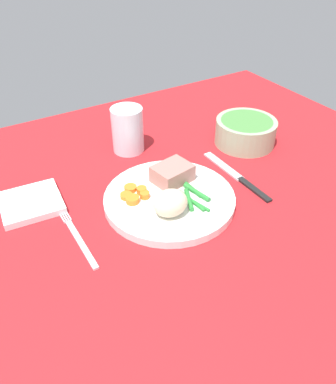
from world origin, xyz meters
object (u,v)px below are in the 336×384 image
dinner_plate (168,200)px  fork (78,237)px  salad_bowl (246,131)px  meat_portion (172,174)px  napkin (31,203)px  knife (237,177)px  water_glass (128,132)px

dinner_plate → fork: size_ratio=1.50×
fork → salad_bowl: bearing=15.9°
meat_portion → napkin: 27.43cm
meat_portion → salad_bowl: (23.93, 6.20, 0.01)cm
fork → dinner_plate: bearing=3.9°
knife → salad_bowl: 15.15cm
dinner_plate → fork: (-18.23, -0.26, -0.60)cm
water_glass → salad_bowl: bearing=-24.8°
water_glass → salad_bowl: 27.35cm
meat_portion → napkin: (-25.86, 8.75, -2.64)cm
salad_bowl → napkin: (-49.79, 2.56, -2.65)cm
dinner_plate → water_glass: water_glass is taller
water_glass → fork: bearing=-133.5°
dinner_plate → napkin: size_ratio=2.26×
salad_bowl → napkin: size_ratio=1.27×
fork → napkin: 13.62cm
meat_portion → fork: 22.21cm
meat_portion → salad_bowl: 24.72cm
water_glass → salad_bowl: size_ratio=0.73×
knife → salad_bowl: size_ratio=1.46×
dinner_plate → meat_portion: meat_portion is taller
napkin → knife: bearing=-18.3°
meat_portion → knife: (13.37, -4.20, -3.10)cm
dinner_plate → knife: 16.74cm
water_glass → napkin: 26.80cm
knife → fork: bearing=178.2°
dinner_plate → fork: dinner_plate is taller
fork → salad_bowl: 46.79cm
fork → knife: knife is taller
meat_portion → water_glass: water_glass is taller
dinner_plate → salad_bowl: 29.22cm
water_glass → napkin: (-24.99, -8.91, -3.79)cm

